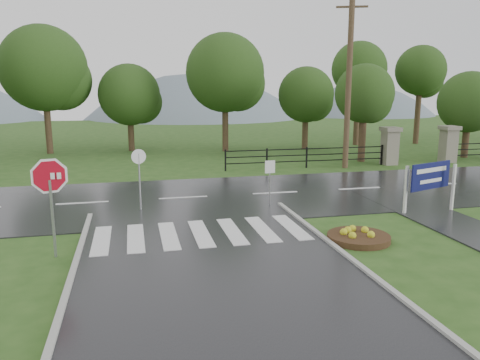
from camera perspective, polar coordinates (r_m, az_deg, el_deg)
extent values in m
plane|color=#2A4D19|center=(10.24, -0.55, -15.14)|extent=(120.00, 120.00, 0.00)
cube|color=black|center=(19.60, -6.93, -2.28)|extent=(90.00, 8.00, 0.04)
cube|color=#2A2A2D|center=(17.28, 25.00, -5.12)|extent=(2.20, 11.00, 0.04)
cube|color=silver|center=(14.70, -16.53, -7.04)|extent=(0.50, 2.80, 0.02)
cube|color=silver|center=(14.66, -12.60, -6.88)|extent=(0.50, 2.80, 0.02)
cube|color=silver|center=(14.70, -8.68, -6.69)|extent=(0.50, 2.80, 0.02)
cube|color=silver|center=(14.80, -4.79, -6.47)|extent=(0.50, 2.80, 0.02)
cube|color=silver|center=(14.97, -0.98, -6.23)|extent=(0.50, 2.80, 0.02)
cube|color=silver|center=(15.20, 2.73, -5.97)|extent=(0.50, 2.80, 0.02)
cube|color=silver|center=(15.49, 6.31, -5.69)|extent=(0.50, 2.80, 0.02)
cube|color=gray|center=(29.33, 17.78, 3.75)|extent=(0.80, 0.80, 2.00)
cube|color=#6B6659|center=(29.22, 17.91, 5.92)|extent=(1.00, 1.00, 0.24)
cube|color=gray|center=(31.56, 24.04, 3.80)|extent=(0.80, 0.80, 2.00)
cube|color=#6B6659|center=(31.46, 24.20, 5.82)|extent=(1.00, 1.00, 0.24)
cube|color=black|center=(27.11, 8.11, 2.32)|extent=(9.50, 0.05, 0.05)
cube|color=black|center=(27.06, 8.13, 3.05)|extent=(9.50, 0.05, 0.05)
cube|color=black|center=(27.01, 8.15, 3.78)|extent=(9.50, 0.05, 0.05)
cube|color=black|center=(25.76, -1.79, 2.41)|extent=(0.08, 0.08, 1.20)
cube|color=black|center=(29.13, 16.88, 2.95)|extent=(0.08, 0.08, 1.20)
cube|color=black|center=(31.91, 24.70, 3.09)|extent=(0.08, 0.08, 1.20)
sphere|color=slate|center=(77.76, -5.23, -5.12)|extent=(48.00, 48.00, 48.00)
sphere|color=slate|center=(84.97, 13.76, -0.99)|extent=(36.00, 36.00, 36.00)
cube|color=#939399|center=(13.57, -21.85, -4.45)|extent=(0.06, 0.06, 2.14)
cylinder|color=white|center=(13.33, -22.21, 0.46)|extent=(1.23, 0.40, 1.29)
cylinder|color=#A40B1B|center=(13.32, -22.22, 0.45)|extent=(1.08, 0.36, 1.12)
cube|color=silver|center=(17.94, 19.56, -1.19)|extent=(0.11, 0.11, 1.79)
cube|color=silver|center=(19.06, 24.55, -0.86)|extent=(0.11, 0.11, 1.79)
cube|color=#0B0E49|center=(18.39, 22.24, 0.47)|extent=(2.04, 0.78, 0.98)
cube|color=white|center=(18.32, 22.36, 1.14)|extent=(1.60, 0.58, 0.16)
cube|color=white|center=(18.39, 22.26, -0.09)|extent=(1.18, 0.43, 0.13)
cylinder|color=#332111|center=(14.66, 14.25, -6.83)|extent=(1.88, 1.88, 0.19)
cube|color=#939399|center=(18.07, 3.63, -0.61)|extent=(0.04, 0.04, 1.70)
cube|color=white|center=(17.92, 3.68, 1.61)|extent=(0.40, 0.03, 0.49)
cylinder|color=#939399|center=(17.70, -12.13, -0.31)|extent=(0.07, 0.07, 2.17)
cylinder|color=white|center=(17.52, -12.26, 2.81)|extent=(0.53, 0.16, 0.54)
cylinder|color=#473523|center=(27.21, 13.11, 11.43)|extent=(0.32, 0.32, 9.56)
cube|color=brown|center=(27.54, 13.50, 19.85)|extent=(1.63, 0.68, 0.11)
cylinder|color=#3D2B1C|center=(30.04, 14.69, 5.51)|extent=(0.48, 0.48, 3.49)
sphere|color=#1E3C12|center=(29.92, 14.93, 10.16)|extent=(3.58, 3.58, 3.58)
cylinder|color=#3D2B1C|center=(34.16, 25.84, 5.01)|extent=(0.46, 0.46, 3.02)
sphere|color=#1E3C12|center=(34.04, 26.15, 8.54)|extent=(3.94, 3.94, 3.94)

